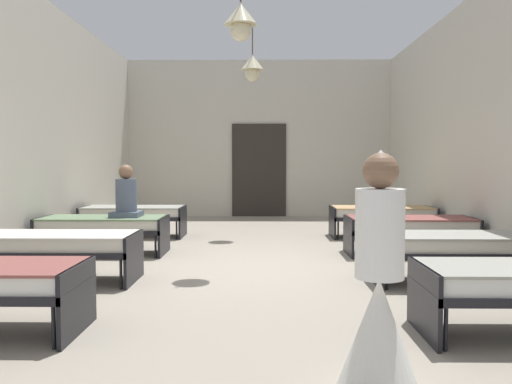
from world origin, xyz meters
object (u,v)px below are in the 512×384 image
Objects in this scene: bed_right_row_3 at (382,214)px; bed_right_row_2 at (410,226)px; bed_left_row_3 at (134,214)px; nurse_near_aisle at (379,305)px; bed_left_row_1 at (55,245)px; bed_right_row_1 at (455,246)px; patient_seated_primary at (126,198)px; bed_left_row_2 at (104,226)px.

bed_right_row_2 is at bearing -90.00° from bed_right_row_3.
bed_left_row_3 is 1.28× the size of nurse_near_aisle.
bed_left_row_1 and bed_right_row_1 have the same top height.
nurse_near_aisle is at bearing -42.83° from bed_left_row_1.
patient_seated_primary is (0.35, -1.88, 0.43)m from bed_left_row_3.
bed_left_row_1 is 1.00× the size of bed_right_row_1.
nurse_near_aisle reaches higher than bed_right_row_3.
bed_left_row_3 is at bearing 180.00° from bed_right_row_3.
nurse_near_aisle is at bearing -107.44° from bed_right_row_2.
bed_right_row_2 is 1.00× the size of bed_right_row_3.
bed_right_row_1 is 1.00× the size of bed_right_row_3.
bed_right_row_1 is 1.00× the size of bed_left_row_2.
nurse_near_aisle reaches higher than bed_right_row_1.
nurse_near_aisle reaches higher than bed_left_row_2.
nurse_near_aisle is at bearing -117.37° from bed_right_row_1.
bed_left_row_2 is (0.00, 1.90, 0.00)m from bed_left_row_1.
bed_right_row_1 is (4.68, 0.00, 0.00)m from bed_left_row_1.
bed_left_row_2 is 4.68m from bed_right_row_2.
bed_right_row_1 is at bearing -90.00° from bed_right_row_3.
patient_seated_primary is (-4.33, 1.92, 0.43)m from bed_right_row_1.
bed_right_row_2 is at bearing 90.00° from bed_right_row_1.
bed_left_row_3 is at bearing 134.78° from nurse_near_aisle.
bed_right_row_2 and bed_right_row_3 have the same top height.
bed_left_row_1 and bed_right_row_2 have the same top height.
bed_left_row_1 is 2.38× the size of patient_seated_primary.
patient_seated_primary is at bearing 79.67° from bed_left_row_1.
bed_right_row_3 is (4.68, 0.00, 0.00)m from bed_left_row_3.
bed_left_row_1 is at bearing -140.93° from bed_right_row_3.
bed_left_row_2 is at bearing -90.00° from bed_left_row_3.
bed_left_row_2 is 2.38× the size of patient_seated_primary.
bed_right_row_2 is at bearing -22.09° from bed_left_row_3.
bed_right_row_2 is 4.35m from patient_seated_primary.
patient_seated_primary is at bearing -79.46° from bed_left_row_3.
bed_left_row_2 is 5.05m from bed_right_row_3.
bed_left_row_1 and bed_left_row_2 have the same top height.
patient_seated_primary is (-4.33, -1.88, 0.43)m from bed_right_row_3.
bed_right_row_3 is (0.00, 1.90, 0.00)m from bed_right_row_2.
bed_right_row_1 is 5.05m from bed_left_row_2.
bed_right_row_2 is 2.38× the size of patient_seated_primary.
bed_right_row_2 is 1.90m from bed_right_row_3.
bed_left_row_2 and bed_right_row_2 have the same top height.
patient_seated_primary is at bearing 139.72° from nurse_near_aisle.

